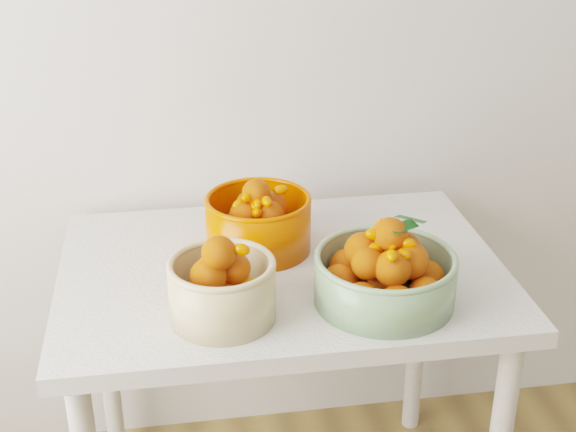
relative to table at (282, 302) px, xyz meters
The scene contains 4 objects.
table is the anchor object (origin of this frame).
bowl_cream 0.30m from the table, 127.62° to the right, with size 0.23×0.23×0.19m.
bowl_green 0.31m from the table, 44.19° to the right, with size 0.33×0.33×0.19m.
bowl_orange 0.19m from the table, 113.52° to the left, with size 0.30×0.30×0.18m.
Camera 1 is at (-0.65, 0.02, 1.63)m, focal length 50.00 mm.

